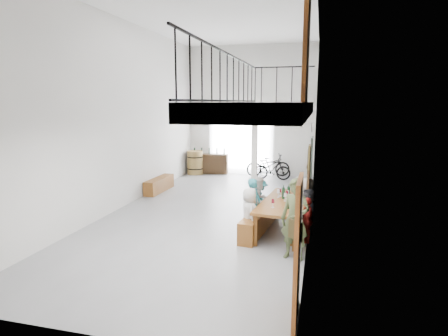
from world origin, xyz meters
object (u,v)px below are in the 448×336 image
(side_bench, at_px, (159,185))
(oak_barrel, at_px, (195,163))
(host_standing, at_px, (295,220))
(bench_inner, at_px, (259,221))
(serving_counter, at_px, (209,164))
(bicycle_near, at_px, (268,165))
(tasting_table, at_px, (285,204))

(side_bench, height_order, oak_barrel, oak_barrel)
(side_bench, relative_size, host_standing, 1.04)
(side_bench, distance_m, oak_barrel, 3.39)
(bench_inner, xyz_separation_m, side_bench, (-4.08, 3.24, -0.01))
(serving_counter, distance_m, host_standing, 9.44)
(bicycle_near, bearing_deg, host_standing, 173.78)
(host_standing, bearing_deg, bench_inner, 144.99)
(tasting_table, distance_m, bench_inner, 0.77)
(oak_barrel, bearing_deg, serving_counter, 31.21)
(serving_counter, relative_size, bicycle_near, 0.88)
(tasting_table, distance_m, oak_barrel, 7.95)
(oak_barrel, distance_m, host_standing, 9.42)
(tasting_table, relative_size, side_bench, 1.52)
(oak_barrel, bearing_deg, bicycle_near, 4.89)
(bench_inner, distance_m, oak_barrel, 7.68)
(bench_inner, height_order, side_bench, bench_inner)
(bench_inner, xyz_separation_m, host_standing, (0.95, -1.45, 0.57))
(bench_inner, distance_m, bicycle_near, 6.93)
(tasting_table, relative_size, host_standing, 1.58)
(oak_barrel, distance_m, bicycle_near, 3.19)
(oak_barrel, xyz_separation_m, serving_counter, (0.56, 0.34, -0.08))
(tasting_table, height_order, oak_barrel, oak_barrel)
(bench_inner, height_order, serving_counter, serving_counter)
(tasting_table, bearing_deg, bench_inner, -167.02)
(bench_inner, distance_m, side_bench, 5.21)
(host_standing, bearing_deg, bicycle_near, 122.96)
(tasting_table, relative_size, oak_barrel, 2.55)
(serving_counter, height_order, host_standing, host_standing)
(bicycle_near, bearing_deg, tasting_table, 173.57)
(serving_counter, bearing_deg, side_bench, -107.26)
(host_standing, xyz_separation_m, bicycle_near, (-1.66, 8.34, -0.34))
(side_bench, xyz_separation_m, oak_barrel, (0.19, 3.38, 0.27))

